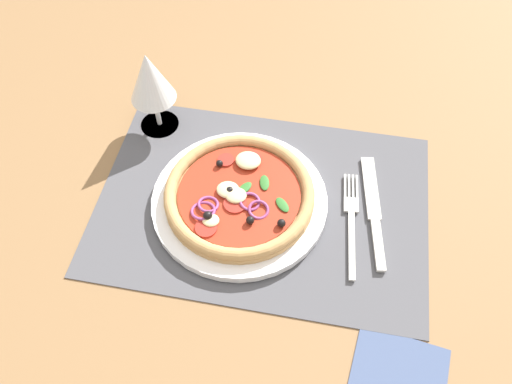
% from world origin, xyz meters
% --- Properties ---
extents(ground_plane, '(1.90, 1.40, 0.02)m').
position_xyz_m(ground_plane, '(0.00, 0.00, -0.01)').
color(ground_plane, olive).
extents(placemat, '(0.49, 0.34, 0.00)m').
position_xyz_m(placemat, '(0.00, 0.00, 0.00)').
color(placemat, '#4C4C51').
rests_on(placemat, ground_plane).
extents(plate, '(0.26, 0.26, 0.01)m').
position_xyz_m(plate, '(-0.03, -0.01, 0.01)').
color(plate, white).
rests_on(plate, placemat).
extents(pizza, '(0.22, 0.22, 0.03)m').
position_xyz_m(pizza, '(-0.03, -0.01, 0.03)').
color(pizza, tan).
rests_on(pizza, plate).
extents(fork, '(0.03, 0.18, 0.00)m').
position_xyz_m(fork, '(0.13, -0.01, 0.01)').
color(fork, silver).
rests_on(fork, placemat).
extents(knife, '(0.05, 0.20, 0.01)m').
position_xyz_m(knife, '(0.16, 0.02, 0.01)').
color(knife, silver).
rests_on(knife, placemat).
extents(wine_glass, '(0.07, 0.07, 0.15)m').
position_xyz_m(wine_glass, '(-0.20, 0.13, 0.10)').
color(wine_glass, silver).
rests_on(wine_glass, ground_plane).
extents(napkin, '(0.13, 0.12, 0.00)m').
position_xyz_m(napkin, '(0.21, -0.22, 0.00)').
color(napkin, '#425175').
rests_on(napkin, ground_plane).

